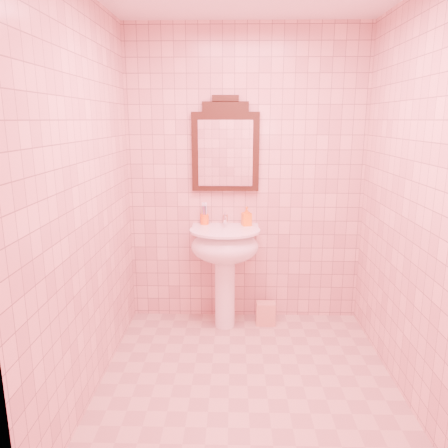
{
  "coord_description": "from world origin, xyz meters",
  "views": [
    {
      "loc": [
        -0.1,
        -2.6,
        1.74
      ],
      "look_at": [
        -0.17,
        0.55,
        0.99
      ],
      "focal_mm": 35.0,
      "sensor_mm": 36.0,
      "label": 1
    }
  ],
  "objects_px": {
    "toothbrush_cup": "(205,219)",
    "mirror": "(225,148)",
    "soap_dispenser": "(247,216)",
    "towel": "(266,313)",
    "pedestal_sink": "(225,253)"
  },
  "relations": [
    {
      "from": "soap_dispenser",
      "to": "mirror",
      "type": "bearing_deg",
      "value": 144.09
    },
    {
      "from": "pedestal_sink",
      "to": "towel",
      "type": "bearing_deg",
      "value": 6.93
    },
    {
      "from": "pedestal_sink",
      "to": "toothbrush_cup",
      "type": "xyz_separation_m",
      "value": [
        -0.18,
        0.17,
        0.25
      ]
    },
    {
      "from": "toothbrush_cup",
      "to": "soap_dispenser",
      "type": "xyz_separation_m",
      "value": [
        0.36,
        -0.04,
        0.03
      ]
    },
    {
      "from": "pedestal_sink",
      "to": "towel",
      "type": "distance_m",
      "value": 0.67
    },
    {
      "from": "pedestal_sink",
      "to": "mirror",
      "type": "distance_m",
      "value": 0.87
    },
    {
      "from": "toothbrush_cup",
      "to": "mirror",
      "type": "bearing_deg",
      "value": 10.11
    },
    {
      "from": "soap_dispenser",
      "to": "towel",
      "type": "xyz_separation_m",
      "value": [
        0.17,
        -0.09,
        -0.84
      ]
    },
    {
      "from": "mirror",
      "to": "soap_dispenser",
      "type": "relative_size",
      "value": 4.78
    },
    {
      "from": "toothbrush_cup",
      "to": "towel",
      "type": "distance_m",
      "value": 0.98
    },
    {
      "from": "toothbrush_cup",
      "to": "soap_dispenser",
      "type": "height_order",
      "value": "toothbrush_cup"
    },
    {
      "from": "soap_dispenser",
      "to": "towel",
      "type": "relative_size",
      "value": 0.82
    },
    {
      "from": "soap_dispenser",
      "to": "toothbrush_cup",
      "type": "bearing_deg",
      "value": 159.06
    },
    {
      "from": "pedestal_sink",
      "to": "toothbrush_cup",
      "type": "bearing_deg",
      "value": 136.46
    },
    {
      "from": "pedestal_sink",
      "to": "soap_dispenser",
      "type": "bearing_deg",
      "value": 36.21
    }
  ]
}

